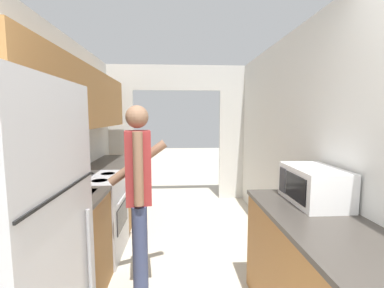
% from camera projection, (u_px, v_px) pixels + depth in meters
% --- Properties ---
extents(wall_left, '(0.38, 6.63, 2.50)m').
position_uv_depth(wall_left, '(44.00, 129.00, 2.34)').
color(wall_left, silver).
rests_on(wall_left, ground_plane).
extents(wall_right, '(0.06, 6.63, 2.50)m').
position_uv_depth(wall_right, '(331.00, 156.00, 2.13)').
color(wall_right, silver).
rests_on(wall_right, ground_plane).
extents(wall_far_with_doorway, '(2.90, 0.06, 2.50)m').
position_uv_depth(wall_far_with_doorway, '(177.00, 124.00, 4.76)').
color(wall_far_with_doorway, silver).
rests_on(wall_far_with_doorway, ground_plane).
extents(counter_left, '(0.62, 2.97, 0.91)m').
position_uv_depth(counter_left, '(98.00, 210.00, 3.08)').
color(counter_left, '#9E6B38').
rests_on(counter_left, ground_plane).
extents(counter_right, '(0.62, 1.48, 0.91)m').
position_uv_depth(counter_right, '(322.00, 288.00, 1.69)').
color(counter_right, '#9E6B38').
rests_on(counter_right, ground_plane).
extents(range_oven, '(0.66, 0.75, 1.05)m').
position_uv_depth(range_oven, '(94.00, 216.00, 2.90)').
color(range_oven, '#B7B7BC').
rests_on(range_oven, ground_plane).
extents(person, '(0.54, 0.41, 1.67)m').
position_uv_depth(person, '(138.00, 196.00, 2.21)').
color(person, '#384266').
rests_on(person, ground_plane).
extents(microwave, '(0.35, 0.53, 0.28)m').
position_uv_depth(microwave, '(313.00, 185.00, 1.98)').
color(microwave, white).
rests_on(microwave, counter_right).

